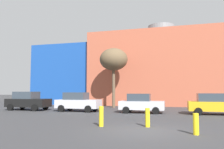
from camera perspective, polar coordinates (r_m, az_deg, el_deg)
The scene contains 10 objects.
ground_plane at distance 11.07m, azimuth 8.06°, elevation -13.99°, with size 200.00×200.00×0.00m, color #38383A.
building_backdrop at distance 34.88m, azimuth 12.60°, elevation 0.53°, with size 37.77×13.06×11.98m.
parked_car_0 at distance 24.20m, azimuth -20.68°, elevation -6.32°, with size 4.27×2.09×1.85m.
parked_car_1 at distance 21.49m, azimuth -8.72°, elevation -6.92°, with size 4.11×2.02×1.78m.
parked_car_2 at distance 19.85m, azimuth 7.45°, elevation -7.30°, with size 3.86×1.90×1.67m.
parked_car_3 at distance 19.93m, azimuth 24.36°, elevation -6.88°, with size 3.96×1.94×1.71m.
bare_tree_0 at distance 26.46m, azimuth 0.42°, elevation 3.74°, with size 3.31×3.31×6.98m.
bollard_yellow_0 at distance 10.49m, azimuth 20.63°, elevation -11.75°, with size 0.24×0.24×0.92m, color yellow.
bollard_yellow_1 at distance 12.11m, azimuth 9.05°, elevation -10.79°, with size 0.24×0.24×0.98m, color yellow.
bollard_yellow_2 at distance 12.16m, azimuth -2.77°, elevation -10.60°, with size 0.24×0.24×1.07m, color yellow.
Camera 1 is at (1.36, -10.83, 1.85)m, focal length 35.82 mm.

